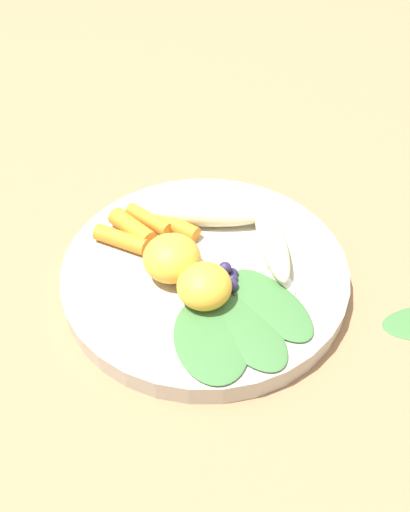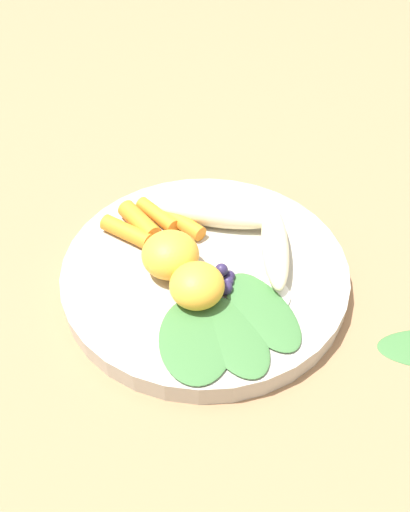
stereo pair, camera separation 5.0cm
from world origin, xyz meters
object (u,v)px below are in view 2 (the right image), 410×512
at_px(bowl, 205,271).
at_px(banana_peeled_left, 215,215).
at_px(orange_segment_near, 197,285).
at_px(banana_peeled_right, 275,245).

bearing_deg(bowl, banana_peeled_left, -165.97).
bearing_deg(orange_segment_near, bowl, -164.20).
bearing_deg(banana_peeled_right, banana_peeled_left, 53.70).
relative_size(banana_peeled_left, orange_segment_near, 2.41).
relative_size(banana_peeled_left, banana_peeled_right, 1.00).
bearing_deg(orange_segment_near, banana_peeled_right, 152.44).
bearing_deg(bowl, banana_peeled_right, 124.92).
bearing_deg(banana_peeled_left, bowl, 90.79).
distance_m(banana_peeled_left, orange_segment_near, 0.11).
bearing_deg(banana_peeled_left, orange_segment_near, 91.57).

